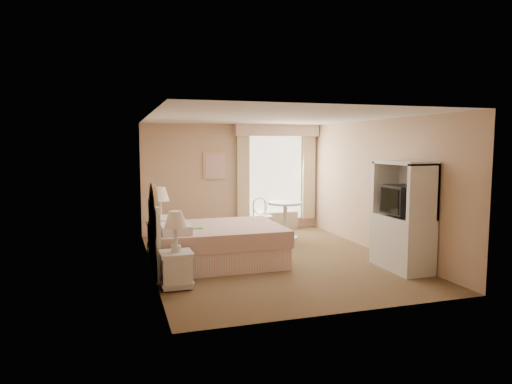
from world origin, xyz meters
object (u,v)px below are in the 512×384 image
object	(u,v)px
armoire	(403,225)
nightstand_near	(176,259)
bed	(210,243)
cafe_chair	(262,213)
round_table	(285,214)
nightstand_far	(160,228)

from	to	relation	value
armoire	nightstand_near	bearing A→B (deg)	178.13
bed	cafe_chair	xyz separation A→B (m)	(1.61, 2.10, 0.13)
nightstand_near	round_table	xyz separation A→B (m)	(2.71, 2.77, 0.12)
bed	round_table	bearing A→B (deg)	39.13
nightstand_far	cafe_chair	world-z (taller)	nightstand_far
nightstand_near	armoire	distance (m)	3.67
nightstand_far	cafe_chair	size ratio (longest dim) A/B	1.44
cafe_chair	armoire	bearing A→B (deg)	-86.05
nightstand_near	armoire	world-z (taller)	armoire
round_table	cafe_chair	bearing A→B (deg)	128.09
cafe_chair	armoire	world-z (taller)	armoire
nightstand_far	round_table	bearing A→B (deg)	9.98
armoire	cafe_chair	bearing A→B (deg)	111.34
bed	armoire	world-z (taller)	armoire
bed	cafe_chair	distance (m)	2.65
nightstand_near	bed	bearing A→B (deg)	57.80
round_table	cafe_chair	xyz separation A→B (m)	(-0.38, 0.48, -0.04)
armoire	nightstand_far	bearing A→B (deg)	146.59
nightstand_near	round_table	bearing A→B (deg)	45.57
round_table	nightstand_near	bearing A→B (deg)	-134.43
nightstand_near	cafe_chair	xyz separation A→B (m)	(2.34, 3.25, 0.08)
round_table	armoire	world-z (taller)	armoire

